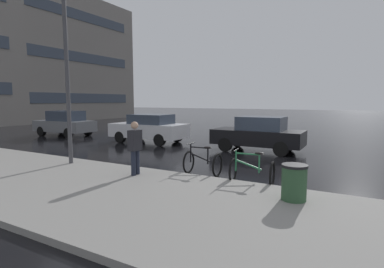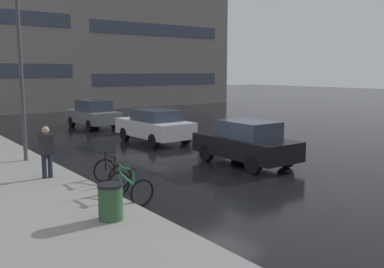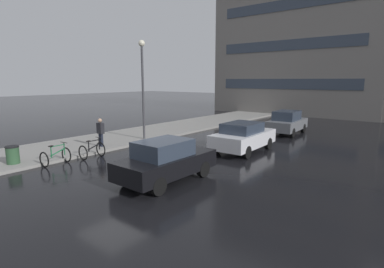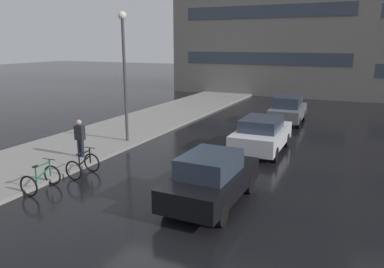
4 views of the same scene
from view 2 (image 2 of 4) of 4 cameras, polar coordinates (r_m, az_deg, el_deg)
ground_plane at (r=13.81m, az=2.95°, el=-5.75°), size 140.00×140.00×0.00m
bicycle_nearest at (r=11.32m, az=-8.26°, el=-6.94°), size 0.80×1.21×0.97m
bicycle_second at (r=12.92m, az=-10.62°, el=-5.03°), size 0.75×1.08×0.99m
car_black at (r=15.59m, az=7.20°, el=-1.14°), size 1.84×4.08×1.61m
car_white at (r=20.41m, az=-5.00°, el=1.14°), size 2.03×4.26×1.58m
car_grey at (r=26.34m, az=-13.07°, el=2.63°), size 1.95×4.11×1.66m
pedestrian at (r=13.68m, az=-18.84°, el=-2.15°), size 0.40×0.25×1.73m
streetlamp at (r=16.49m, az=-21.97°, el=9.95°), size 0.39×0.39×6.21m
trash_bin at (r=9.64m, az=-10.79°, el=-9.24°), size 0.56×0.56×0.94m
building_facade_side at (r=45.87m, az=-9.39°, el=13.11°), size 19.42×11.00×14.49m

